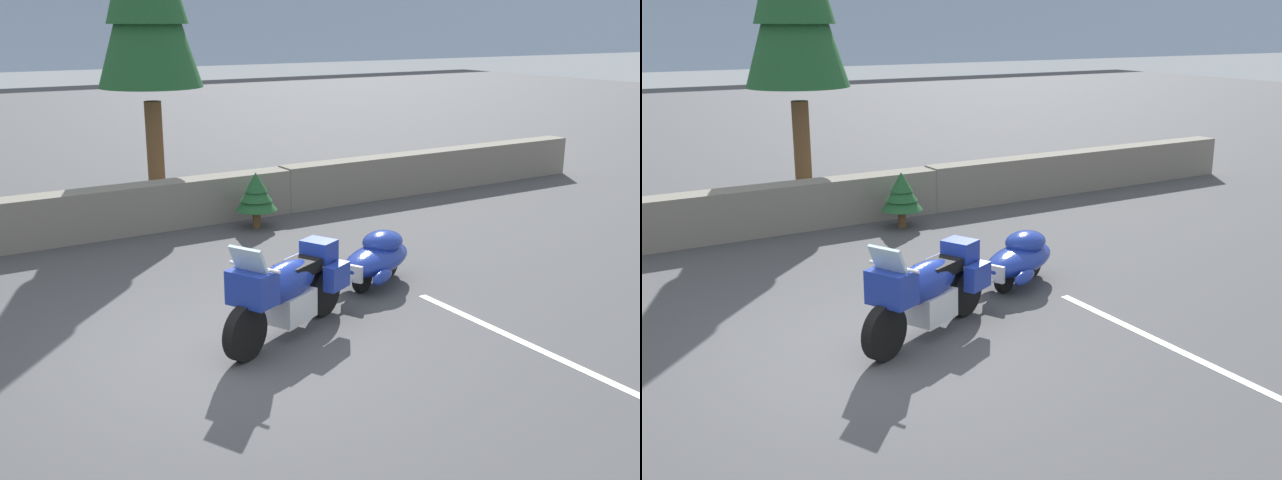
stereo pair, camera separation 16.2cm
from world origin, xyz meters
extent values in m
plane|color=#424244|center=(0.00, 0.00, 0.00)|extent=(80.00, 80.00, 0.00)
cube|color=slate|center=(0.00, 5.72, 0.44)|extent=(8.00, 0.56, 0.87)
cube|color=slate|center=(8.00, 5.69, 0.45)|extent=(8.00, 0.52, 0.90)
cylinder|color=black|center=(0.12, -0.28, 0.33)|extent=(0.66, 0.41, 0.66)
cylinder|color=black|center=(1.61, 0.44, 0.33)|extent=(0.66, 0.41, 0.66)
cube|color=silver|center=(0.91, 0.10, 0.38)|extent=(0.73, 0.66, 0.36)
ellipsoid|color=navy|center=(0.82, 0.06, 0.71)|extent=(1.27, 0.91, 0.48)
cube|color=navy|center=(0.26, -0.21, 0.83)|extent=(0.55, 0.62, 0.40)
cube|color=#9EB7C6|center=(0.21, -0.23, 1.16)|extent=(0.36, 0.48, 0.34)
cube|color=black|center=(1.09, 0.19, 0.81)|extent=(0.66, 0.57, 0.16)
cube|color=navy|center=(1.52, 0.39, 0.91)|extent=(0.46, 0.50, 0.28)
cube|color=navy|center=(1.61, 0.10, 0.63)|extent=(0.43, 0.32, 0.32)
cube|color=navy|center=(1.35, 0.64, 0.63)|extent=(0.43, 0.32, 0.32)
cylinder|color=silver|center=(0.30, -0.19, 1.06)|extent=(0.34, 0.65, 0.04)
cylinder|color=silver|center=(0.17, -0.25, 0.58)|extent=(0.26, 0.17, 0.54)
cylinder|color=black|center=(2.56, 0.89, 0.22)|extent=(0.44, 0.28, 0.44)
cylinder|color=black|center=(3.31, 1.24, 0.22)|extent=(0.44, 0.28, 0.44)
ellipsoid|color=navy|center=(2.93, 1.07, 0.38)|extent=(1.65, 1.26, 0.40)
ellipsoid|color=navy|center=(3.10, 1.14, 0.60)|extent=(0.89, 0.82, 0.32)
cube|color=silver|center=(2.29, 0.76, 0.36)|extent=(0.19, 0.31, 0.24)
ellipsoid|color=navy|center=(2.70, 0.60, 0.28)|extent=(0.53, 0.35, 0.20)
ellipsoid|color=navy|center=(2.42, 1.18, 0.28)|extent=(0.53, 0.35, 0.20)
cylinder|color=silver|center=(1.94, 0.59, 0.27)|extent=(0.65, 0.35, 0.05)
cylinder|color=brown|center=(2.02, 7.65, 1.08)|extent=(0.35, 0.35, 2.16)
cylinder|color=brown|center=(2.91, 4.83, 0.15)|extent=(0.15, 0.15, 0.30)
cone|color=#1E5128|center=(2.91, 4.83, 0.58)|extent=(0.78, 0.78, 0.48)
cone|color=#1E5128|center=(2.91, 4.83, 0.73)|extent=(0.60, 0.60, 0.42)
cone|color=#1E5128|center=(2.91, 4.83, 0.87)|extent=(0.43, 0.43, 0.36)
cube|color=silver|center=(3.18, -1.50, 0.00)|extent=(0.12, 3.60, 0.01)
camera|label=1|loc=(-3.37, -7.49, 3.72)|focal=42.61mm
camera|label=2|loc=(-3.24, -7.57, 3.72)|focal=42.61mm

